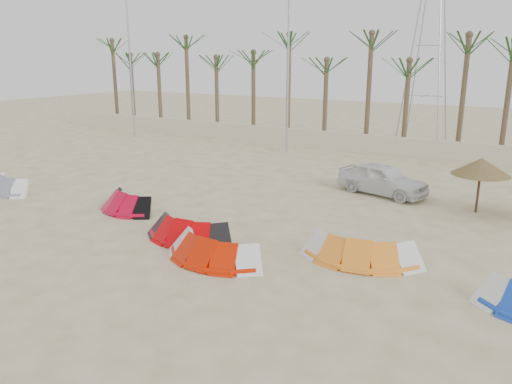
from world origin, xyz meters
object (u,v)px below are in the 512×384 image
Objects in this scene: kite_red_mid at (193,227)px; kite_red_right at (218,246)px; kite_grey at (12,183)px; kite_orange at (364,246)px; parasol_left at (481,167)px; kite_red_left at (130,200)px; car at (383,179)px.

kite_red_right is at bearing -29.53° from kite_red_mid.
kite_grey and kite_orange have the same top height.
kite_red_left is at bearing -150.29° from parasol_left.
kite_red_mid is 0.96× the size of kite_red_right.
parasol_left is 4.46m from car.
kite_red_left is at bearing 147.72° from car.
parasol_left reaches higher than kite_grey.
kite_orange is (4.01, 2.39, 0.00)m from kite_red_right.
car reaches higher than kite_red_mid.
parasol_left is (12.56, 7.17, 1.53)m from kite_red_left.
kite_red_left is 0.74× the size of car.
kite_red_mid is (4.40, -1.36, 0.00)m from kite_red_left.
kite_grey is 11.49m from kite_red_mid.
kite_red_mid is at bearing -133.72° from parasol_left.
kite_red_right and kite_orange have the same top height.
kite_red_mid is at bearing 150.47° from kite_red_right.
car is at bearing 43.50° from kite_red_left.
kite_red_right is 4.67m from kite_orange.
kite_red_mid is 0.88× the size of kite_orange.
kite_red_left is 0.82× the size of kite_orange.
kite_red_left is (7.07, 0.74, -0.00)m from kite_grey.
kite_grey is at bearing -174.05° from kite_red_left.
kite_orange is at bearing -108.12° from parasol_left.
kite_red_mid is 10.08m from car.
kite_grey is 13.39m from kite_red_right.
kite_red_left is at bearing 158.96° from kite_red_right.
kite_red_left is at bearing -179.99° from kite_orange.
kite_red_right is (13.28, -1.65, 0.00)m from kite_grey.
kite_grey is at bearing 133.52° from car.
parasol_left reaches higher than kite_red_right.
car is (15.41, 8.65, 0.31)m from kite_grey.
kite_red_mid is 11.91m from parasol_left.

